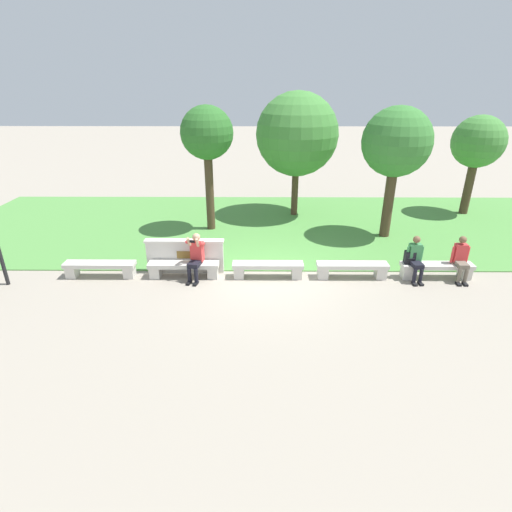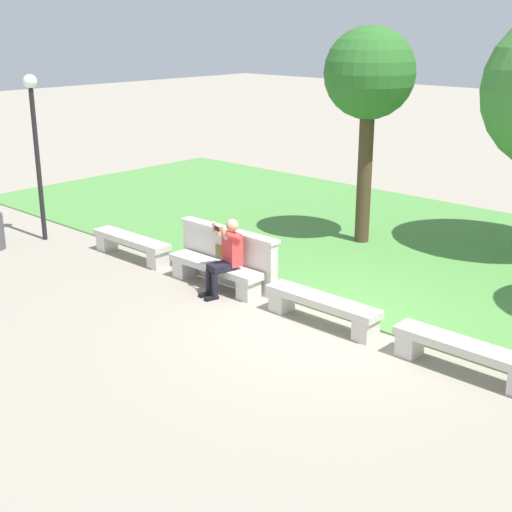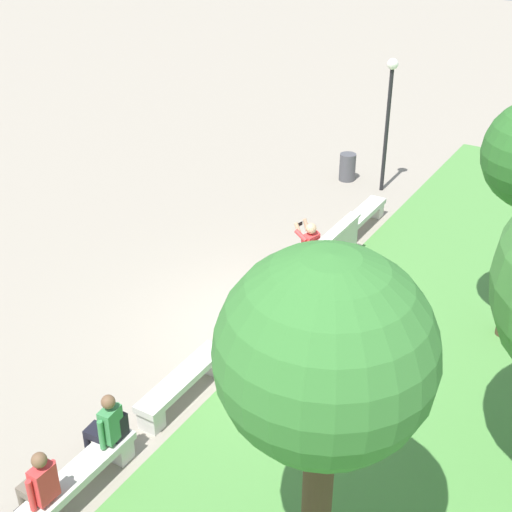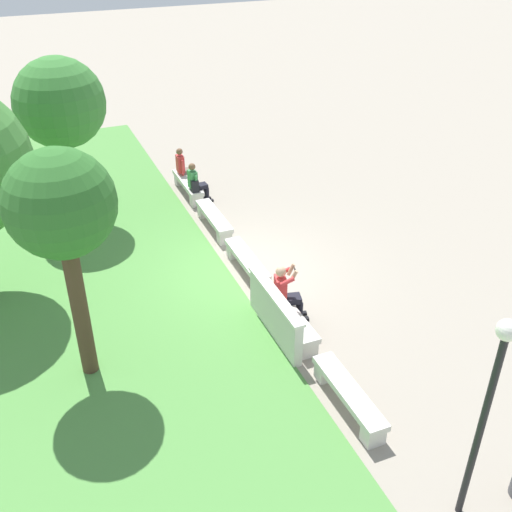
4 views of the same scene
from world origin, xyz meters
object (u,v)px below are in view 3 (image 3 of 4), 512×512
(lamp_post, at_px, (389,105))
(tree_left_background, at_px, (325,359))
(person_photographer, at_px, (306,247))
(person_distant, at_px, (105,427))
(trash_bin, at_px, (347,167))
(person_companion, at_px, (39,485))
(bench_end, at_px, (78,479))
(bench_mid, at_px, (259,313))
(bench_far, at_px, (183,383))
(bench_main, at_px, (362,217))
(backpack, at_px, (117,426))
(bench_near, at_px, (317,259))

(lamp_post, bearing_deg, tree_left_background, 18.27)
(person_photographer, relative_size, tree_left_background, 0.30)
(person_distant, distance_m, trash_bin, 11.54)
(person_companion, xyz_separation_m, trash_bin, (-12.70, -1.49, -0.30))
(bench_end, distance_m, trash_bin, 12.22)
(bench_mid, distance_m, bench_far, 2.39)
(bench_main, height_order, bench_end, same)
(backpack, xyz_separation_m, tree_left_background, (0.28, 3.28, 2.64))
(person_photographer, height_order, backpack, person_photographer)
(bench_mid, height_order, bench_end, same)
(bench_main, relative_size, bench_near, 1.00)
(person_photographer, bearing_deg, person_companion, 0.07)
(bench_near, height_order, person_distant, person_distant)
(backpack, height_order, lamp_post, lamp_post)
(bench_end, height_order, backpack, backpack)
(bench_mid, distance_m, person_photographer, 2.06)
(bench_far, xyz_separation_m, trash_bin, (-9.73, -1.56, 0.07))
(bench_mid, relative_size, lamp_post, 0.58)
(person_photographer, bearing_deg, backpack, 0.96)
(backpack, relative_size, trash_bin, 0.57)
(bench_far, bearing_deg, person_photographer, -179.02)
(bench_end, relative_size, backpack, 4.67)
(bench_mid, distance_m, person_distant, 4.11)
(person_distant, xyz_separation_m, backpack, (-0.12, 0.09, -0.05))
(bench_end, bearing_deg, bench_main, 180.00)
(person_photographer, relative_size, person_distant, 1.05)
(backpack, bearing_deg, person_distant, -36.49)
(bench_end, bearing_deg, person_distant, -174.42)
(bench_end, bearing_deg, bench_far, 180.00)
(person_photographer, distance_m, lamp_post, 5.43)
(bench_far, bearing_deg, tree_left_background, 60.45)
(bench_far, relative_size, tree_left_background, 0.45)
(person_photographer, xyz_separation_m, person_distant, (6.11, 0.01, -0.06))
(bench_far, relative_size, lamp_post, 0.58)
(bench_near, height_order, trash_bin, trash_bin)
(bench_end, xyz_separation_m, person_photographer, (-6.78, -0.08, 0.43))
(person_companion, bearing_deg, person_photographer, -179.93)
(tree_left_background, bearing_deg, person_distant, -92.74)
(bench_main, distance_m, bench_mid, 4.77)
(bench_near, bearing_deg, bench_far, 0.00)
(bench_main, xyz_separation_m, person_distant, (8.87, -0.07, 0.37))
(trash_bin, bearing_deg, lamp_post, 81.86)
(person_companion, bearing_deg, lamp_post, -178.12)
(bench_near, distance_m, trash_bin, 5.20)
(trash_bin, bearing_deg, tree_left_background, 22.72)
(bench_main, distance_m, person_photographer, 2.80)
(person_photographer, bearing_deg, bench_far, 0.98)
(bench_main, relative_size, person_photographer, 1.52)
(bench_main, relative_size, person_companion, 1.59)
(bench_far, xyz_separation_m, bench_end, (2.39, 0.00, 0.00))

